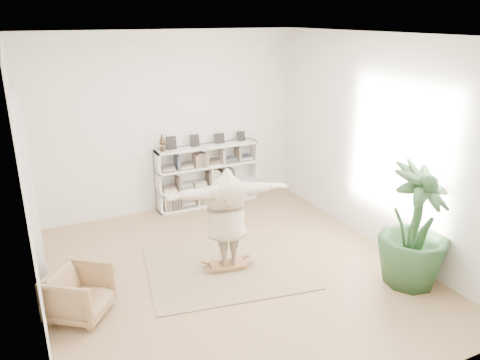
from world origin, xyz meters
The scene contains 9 objects.
floor centered at (0.00, 0.00, 0.00)m, with size 6.00×6.00×0.00m, color #97714E.
room_shell centered at (0.00, 2.94, 3.51)m, with size 6.00×6.00×6.00m.
doors centered at (-2.70, 1.30, 1.40)m, with size 0.09×1.78×2.92m.
bookshelf centered at (0.74, 2.82, 0.64)m, with size 2.20×0.35×1.64m.
armchair centered at (-2.30, -0.12, 0.34)m, with size 0.73×0.75×0.68m, color tan.
rug centered at (-0.01, 0.15, 0.01)m, with size 2.50×2.00×0.02m, color tan.
rocker_board centered at (-0.01, 0.15, 0.07)m, with size 0.59×0.41×0.12m.
person centered at (-0.01, 0.15, 0.94)m, with size 1.98×0.54×1.61m, color #BDA88E.
houseplant centered at (2.30, -1.42, 0.93)m, with size 1.04×1.04×1.86m, color #264924.
Camera 1 is at (-2.71, -5.89, 3.86)m, focal length 35.00 mm.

